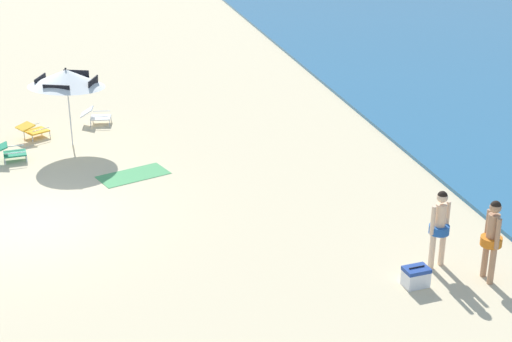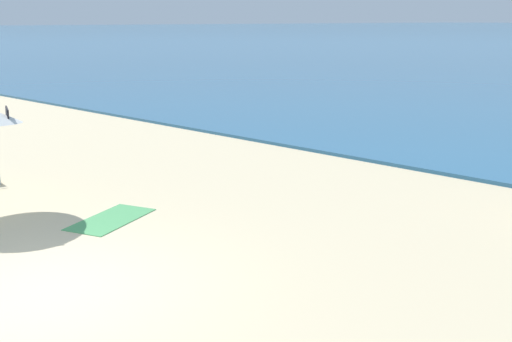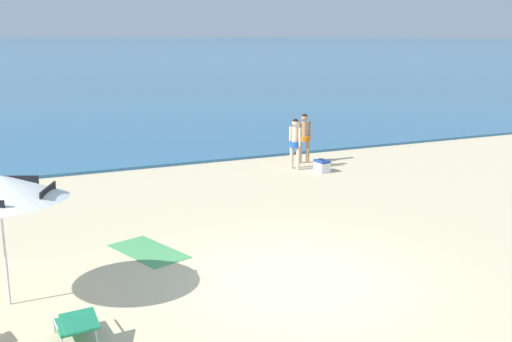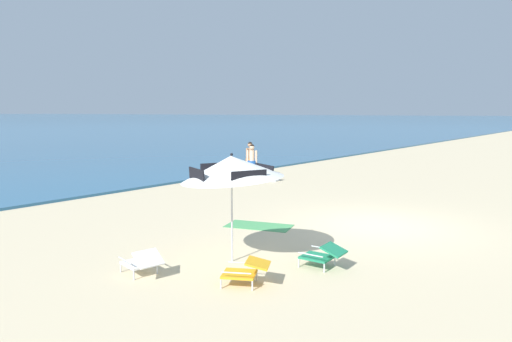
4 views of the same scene
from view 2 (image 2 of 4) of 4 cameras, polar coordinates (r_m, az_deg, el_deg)
name	(u,v)px [view 2 (image 2 of 4)]	position (r m, az deg, el deg)	size (l,w,h in m)	color
ground_plane	(45,293)	(9.38, -18.95, -10.68)	(800.00, 800.00, 0.00)	beige
beach_towel	(111,219)	(12.30, -13.28, -4.37)	(0.90, 1.80, 0.01)	#4C9E5B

